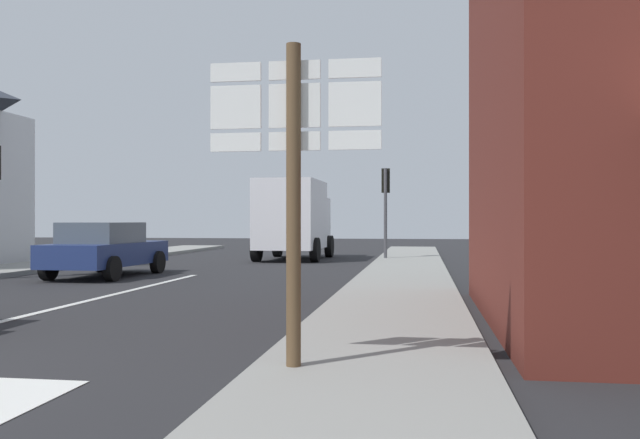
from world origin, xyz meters
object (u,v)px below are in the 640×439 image
sedan_far (105,249)px  delivery_truck (294,217)px  route_sign_post (294,170)px  traffic_light_far_right (386,193)px

sedan_far → delivery_truck: delivery_truck is taller
sedan_far → delivery_truck: 9.29m
route_sign_post → sedan_far: bearing=124.1°
sedan_far → traffic_light_far_right: 10.82m
delivery_truck → traffic_light_far_right: 3.76m
delivery_truck → route_sign_post: size_ratio=1.57×
sedan_far → delivery_truck: (3.55, 8.53, 0.89)m
route_sign_post → traffic_light_far_right: (-0.11, 18.66, 0.56)m
delivery_truck → route_sign_post: 19.63m
sedan_far → route_sign_post: size_ratio=1.33×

